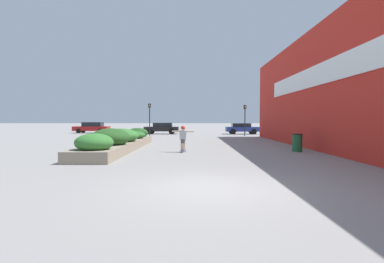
# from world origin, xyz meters

# --- Properties ---
(ground_plane) EXTENTS (300.00, 300.00, 0.00)m
(ground_plane) POSITION_xyz_m (0.00, 0.00, 0.00)
(ground_plane) COLOR gray
(building_wall_right) EXTENTS (0.67, 30.52, 7.33)m
(building_wall_right) POSITION_xyz_m (6.92, 9.02, 3.67)
(building_wall_right) COLOR red
(building_wall_right) RESTS_ON ground_plane
(planter_box) EXTENTS (2.17, 12.72, 1.37)m
(planter_box) POSITION_xyz_m (-4.91, 10.16, 0.57)
(planter_box) COLOR gray
(planter_box) RESTS_ON ground_plane
(skateboard) EXTENTS (0.38, 0.77, 0.10)m
(skateboard) POSITION_xyz_m (-1.07, 8.85, 0.07)
(skateboard) COLOR navy
(skateboard) RESTS_ON ground_plane
(skateboarder) EXTENTS (1.27, 0.41, 1.38)m
(skateboarder) POSITION_xyz_m (-1.07, 8.85, 0.94)
(skateboarder) COLOR tan
(skateboarder) RESTS_ON skateboard
(trash_bin) EXTENTS (0.57, 0.57, 1.01)m
(trash_bin) POSITION_xyz_m (5.44, 9.14, 0.51)
(trash_bin) COLOR #1E5B33
(trash_bin) RESTS_ON ground_plane
(car_leftmost) EXTENTS (4.03, 2.06, 1.43)m
(car_leftmost) POSITION_xyz_m (15.39, 32.21, 0.76)
(car_leftmost) COLOR navy
(car_leftmost) RESTS_ON ground_plane
(car_center_left) EXTENTS (4.15, 2.03, 1.37)m
(car_center_left) POSITION_xyz_m (5.68, 30.09, 0.75)
(car_center_left) COLOR navy
(car_center_left) RESTS_ON ground_plane
(car_center_right) EXTENTS (4.35, 1.92, 1.43)m
(car_center_right) POSITION_xyz_m (-4.54, 30.39, 0.77)
(car_center_right) COLOR black
(car_center_right) RESTS_ON ground_plane
(car_rightmost) EXTENTS (4.72, 1.90, 1.49)m
(car_rightmost) POSITION_xyz_m (-14.45, 33.04, 0.78)
(car_rightmost) COLOR maroon
(car_rightmost) RESTS_ON ground_plane
(traffic_light_left) EXTENTS (0.28, 0.30, 3.66)m
(traffic_light_left) POSITION_xyz_m (-5.49, 26.09, 2.48)
(traffic_light_left) COLOR black
(traffic_light_left) RESTS_ON ground_plane
(traffic_light_right) EXTENTS (0.28, 0.30, 3.47)m
(traffic_light_right) POSITION_xyz_m (5.28, 25.62, 2.37)
(traffic_light_right) COLOR black
(traffic_light_right) RESTS_ON ground_plane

